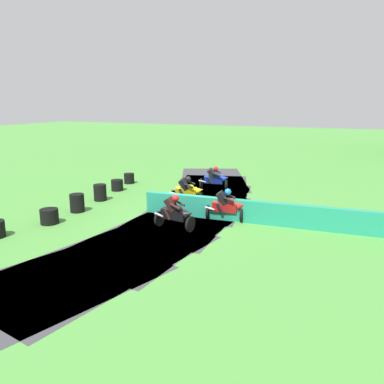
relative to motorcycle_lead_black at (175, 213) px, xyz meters
The scene contains 12 objects.
ground_plane 2.00m from the motorcycle_lead_black, 99.78° to the left, with size 120.00×120.00×0.00m, color #4C933D.
track_asphalt 2.18m from the motorcycle_lead_black, 118.29° to the left, with size 7.37×24.48×0.01m.
safety_barrier 5.15m from the motorcycle_lead_black, 24.41° to the left, with size 0.30×13.79×0.90m, color #239375.
motorcycle_lead_black is the anchor object (origin of this frame).
motorcycle_chase_red 2.30m from the motorcycle_lead_black, 51.92° to the left, with size 1.68×0.84×1.43m.
motorcycle_trailing_yellow 3.83m from the motorcycle_lead_black, 107.29° to the left, with size 1.68×0.91×1.43m.
motorcycle_fourth_blue 6.99m from the motorcycle_lead_black, 98.14° to the left, with size 1.71×1.01×1.43m.
tire_stack_mid_a 5.10m from the motorcycle_lead_black, 164.60° to the right, with size 0.71×0.71×0.60m.
tire_stack_mid_b 5.05m from the motorcycle_lead_black, behind, with size 0.63×0.63×0.80m.
tire_stack_far 5.89m from the motorcycle_lead_black, 154.81° to the left, with size 0.62×0.62×0.80m.
tire_stack_extra_a 7.45m from the motorcycle_lead_black, 141.30° to the left, with size 0.64×0.64×0.60m.
tire_stack_extra_b 9.04m from the motorcycle_lead_black, 133.73° to the left, with size 0.60×0.60×0.60m.
Camera 1 is at (6.54, -14.47, 4.76)m, focal length 36.35 mm.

